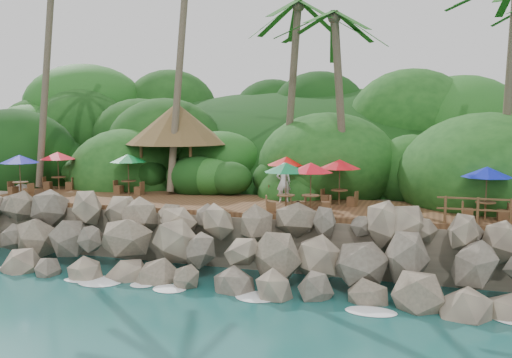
% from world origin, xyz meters
% --- Properties ---
extents(ground, '(140.00, 140.00, 0.00)m').
position_xyz_m(ground, '(0.00, 0.00, 0.00)').
color(ground, '#19514F').
rests_on(ground, ground).
extents(land_base, '(32.00, 25.20, 2.10)m').
position_xyz_m(land_base, '(0.00, 16.00, 1.05)').
color(land_base, gray).
rests_on(land_base, ground).
extents(jungle_hill, '(44.80, 28.00, 15.40)m').
position_xyz_m(jungle_hill, '(0.00, 23.50, 0.00)').
color(jungle_hill, '#143811').
rests_on(jungle_hill, ground).
extents(seawall, '(29.00, 4.00, 2.30)m').
position_xyz_m(seawall, '(0.00, 2.00, 1.15)').
color(seawall, gray).
rests_on(seawall, ground).
extents(terrace, '(26.00, 5.00, 0.20)m').
position_xyz_m(terrace, '(0.00, 6.00, 2.20)').
color(terrace, brown).
rests_on(terrace, land_base).
extents(jungle_foliage, '(44.00, 16.00, 12.00)m').
position_xyz_m(jungle_foliage, '(0.00, 15.00, 0.00)').
color(jungle_foliage, '#143811').
rests_on(jungle_foliage, ground).
extents(foam_line, '(25.20, 0.80, 0.06)m').
position_xyz_m(foam_line, '(0.00, 0.30, 0.03)').
color(foam_line, white).
rests_on(foam_line, ground).
extents(palapa, '(5.43, 5.43, 4.60)m').
position_xyz_m(palapa, '(-5.58, 9.62, 5.79)').
color(palapa, brown).
rests_on(palapa, ground).
extents(dining_clusters, '(25.46, 5.06, 2.01)m').
position_xyz_m(dining_clusters, '(1.15, 5.91, 3.97)').
color(dining_clusters, brown).
rests_on(dining_clusters, terrace).
extents(waiter, '(0.78, 0.66, 1.80)m').
position_xyz_m(waiter, '(1.07, 6.77, 3.20)').
color(waiter, silver).
rests_on(waiter, terrace).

